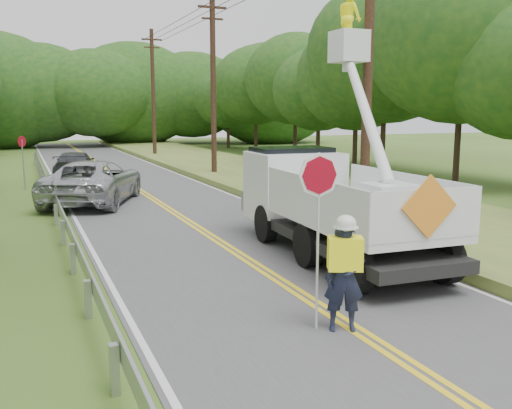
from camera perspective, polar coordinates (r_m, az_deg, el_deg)
name	(u,v)px	position (r m, az deg, el deg)	size (l,w,h in m)	color
ground	(418,371)	(8.70, 16.12, -15.93)	(140.00, 140.00, 0.00)	#3E5420
road	(172,212)	(21.00, -8.48, -0.71)	(7.20, 96.00, 0.03)	#4B4B4D
guardrail	(55,200)	(21.21, -19.71, 0.43)	(0.18, 48.00, 0.77)	#9B9EA2
utility_poles	(264,74)	(25.21, 0.81, 13.07)	(1.60, 43.30, 10.00)	black
tall_grass_verge	(339,197)	(23.71, 8.37, 0.80)	(7.00, 96.00, 0.30)	#56682C
treeline_right	(376,68)	(36.70, 12.08, 13.36)	(10.24, 53.11, 11.83)	#332319
treeline_horizon	(72,93)	(62.54, -18.18, 10.65)	(57.82, 15.35, 12.03)	#18441A
flagger	(344,269)	(9.50, 8.89, -6.48)	(1.15, 0.67, 2.99)	#191E33
bucket_truck	(321,187)	(15.31, 6.62, 1.74)	(3.99, 7.61, 7.24)	black
suv_silver	(94,181)	(23.48, -16.13, 2.25)	(2.88, 6.24, 1.73)	#B2B4BA
suv_darkgrey	(75,165)	(32.75, -17.84, 3.85)	(2.02, 4.97, 1.44)	#36393D
stop_sign_permanent	(23,154)	(28.66, -22.56, 4.75)	(0.39, 0.41, 2.54)	#9B9EA2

